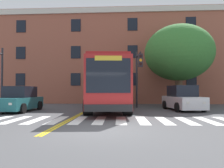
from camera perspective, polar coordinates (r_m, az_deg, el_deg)
The scene contains 11 objects.
ground_plane at distance 8.26m, azimuth -2.28°, elevation -12.04°, with size 120.00×120.00×0.00m, color #4C4C4F.
crosswalk at distance 11.00m, azimuth -0.44°, elevation -9.43°, with size 12.24×3.39×0.01m.
lane_line_yellow_inner at distance 25.08m, azimuth -3.16°, elevation -5.08°, with size 0.12×36.00×0.01m, color gold.
lane_line_yellow_outer at distance 25.06m, azimuth -2.80°, elevation -5.08°, with size 0.12×36.00×0.01m, color gold.
city_bus at distance 16.68m, azimuth -1.18°, elevation -0.26°, with size 3.63×11.96×3.48m.
car_teal_near_lane at distance 16.83m, azimuth -23.04°, elevation -3.88°, with size 2.11×4.39×1.78m.
car_white_far_lane at distance 17.22m, azimuth 17.93°, elevation -3.77°, with size 2.54×4.56×1.86m.
car_tan_behind_bus at distance 25.17m, azimuth 2.61°, elevation -3.12°, with size 2.25×4.21×1.87m.
traffic_light_overhead at distance 18.07m, azimuth 6.88°, elevation 3.75°, with size 0.42×2.64×4.86m.
street_tree_curbside_large at distance 21.78m, azimuth 16.97°, elevation 7.74°, with size 8.92×8.98×7.69m.
building_facade at distance 28.48m, azimuth 5.11°, elevation 6.33°, with size 31.79×8.34×10.90m.
Camera 1 is at (0.81, -8.08, 1.48)m, focal length 35.00 mm.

